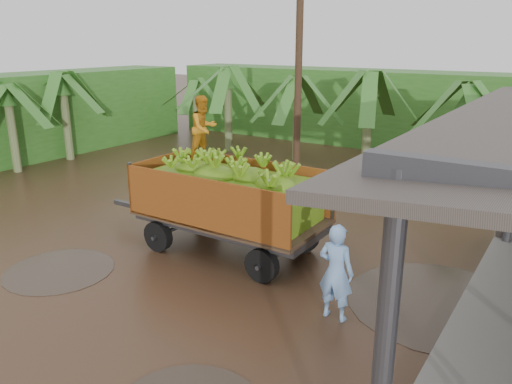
# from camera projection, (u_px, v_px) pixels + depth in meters

# --- Properties ---
(ground) EXTENTS (100.00, 100.00, 0.00)m
(ground) POSITION_uv_depth(u_px,v_px,m) (203.00, 276.00, 11.04)
(ground) COLOR black
(ground) RESTS_ON ground
(hedge_north) EXTENTS (22.00, 3.00, 3.60)m
(hedge_north) POSITION_uv_depth(u_px,v_px,m) (379.00, 108.00, 24.31)
(hedge_north) COLOR #2D661E
(hedge_north) RESTS_ON ground
(hedge_west) EXTENTS (3.00, 18.00, 3.60)m
(hedge_west) POSITION_uv_depth(u_px,v_px,m) (6.00, 119.00, 21.11)
(hedge_west) COLOR #2D661E
(hedge_west) RESTS_ON ground
(banana_trailer) EXTENTS (6.36, 2.26, 3.71)m
(banana_trailer) POSITION_uv_depth(u_px,v_px,m) (229.00, 197.00, 11.96)
(banana_trailer) COLOR #B05A19
(banana_trailer) RESTS_ON ground
(man_blue) EXTENTS (0.68, 0.45, 1.87)m
(man_blue) POSITION_uv_depth(u_px,v_px,m) (336.00, 272.00, 9.12)
(man_blue) COLOR #7DAAE4
(man_blue) RESTS_ON ground
(utility_pole) EXTENTS (1.20, 0.24, 8.01)m
(utility_pole) POSITION_uv_depth(u_px,v_px,m) (299.00, 69.00, 16.55)
(utility_pole) COLOR #47301E
(utility_pole) RESTS_ON ground
(banana_plants) EXTENTS (25.10, 20.86, 3.96)m
(banana_plants) POSITION_uv_depth(u_px,v_px,m) (219.00, 129.00, 18.58)
(banana_plants) COLOR #2D661E
(banana_plants) RESTS_ON ground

